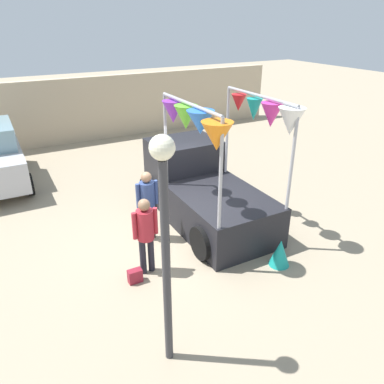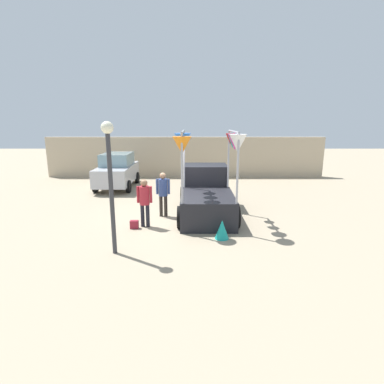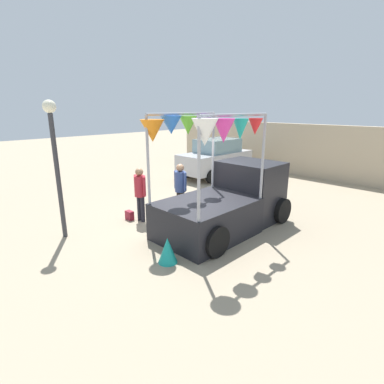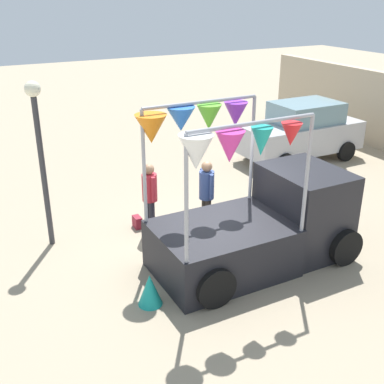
{
  "view_description": "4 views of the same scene",
  "coord_description": "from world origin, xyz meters",
  "px_view_note": "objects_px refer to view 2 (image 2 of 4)",
  "views": [
    {
      "loc": [
        -3.38,
        -6.94,
        4.81
      ],
      "look_at": [
        0.19,
        -0.33,
        1.27
      ],
      "focal_mm": 35.0,
      "sensor_mm": 36.0,
      "label": 1
    },
    {
      "loc": [
        0.44,
        -10.8,
        3.56
      ],
      "look_at": [
        0.46,
        -0.41,
        1.11
      ],
      "focal_mm": 28.0,
      "sensor_mm": 36.0,
      "label": 2
    },
    {
      "loc": [
        6.07,
        -5.97,
        3.39
      ],
      "look_at": [
        0.48,
        -0.36,
        1.15
      ],
      "focal_mm": 28.0,
      "sensor_mm": 36.0,
      "label": 3
    },
    {
      "loc": [
        8.05,
        -4.71,
        5.22
      ],
      "look_at": [
        0.1,
        -0.53,
        1.41
      ],
      "focal_mm": 45.0,
      "sensor_mm": 36.0,
      "label": 4
    }
  ],
  "objects_px": {
    "vendor_truck": "(205,190)",
    "person_customer": "(144,198)",
    "street_lamp": "(109,169)",
    "parked_car": "(117,170)",
    "person_vendor": "(162,190)",
    "folded_kite_bundle_teal": "(221,229)",
    "handbag": "(134,225)"
  },
  "relations": [
    {
      "from": "parked_car",
      "to": "person_customer",
      "type": "height_order",
      "value": "parked_car"
    },
    {
      "from": "vendor_truck",
      "to": "parked_car",
      "type": "distance_m",
      "value": 6.73
    },
    {
      "from": "person_customer",
      "to": "handbag",
      "type": "xyz_separation_m",
      "value": [
        -0.35,
        -0.2,
        -0.87
      ]
    },
    {
      "from": "person_customer",
      "to": "folded_kite_bundle_teal",
      "type": "distance_m",
      "value": 2.87
    },
    {
      "from": "vendor_truck",
      "to": "handbag",
      "type": "bearing_deg",
      "value": -145.13
    },
    {
      "from": "vendor_truck",
      "to": "handbag",
      "type": "xyz_separation_m",
      "value": [
        -2.52,
        -1.75,
        -0.8
      ]
    },
    {
      "from": "vendor_truck",
      "to": "street_lamp",
      "type": "height_order",
      "value": "street_lamp"
    },
    {
      "from": "folded_kite_bundle_teal",
      "to": "parked_car",
      "type": "bearing_deg",
      "value": 123.84
    },
    {
      "from": "person_customer",
      "to": "parked_car",
      "type": "bearing_deg",
      "value": 111.25
    },
    {
      "from": "person_customer",
      "to": "person_vendor",
      "type": "bearing_deg",
      "value": 66.05
    },
    {
      "from": "person_vendor",
      "to": "handbag",
      "type": "bearing_deg",
      "value": -122.39
    },
    {
      "from": "person_vendor",
      "to": "street_lamp",
      "type": "xyz_separation_m",
      "value": [
        -1.04,
        -3.33,
        1.33
      ]
    },
    {
      "from": "vendor_truck",
      "to": "parked_car",
      "type": "height_order",
      "value": "vendor_truck"
    },
    {
      "from": "person_customer",
      "to": "vendor_truck",
      "type": "bearing_deg",
      "value": 35.64
    },
    {
      "from": "person_customer",
      "to": "street_lamp",
      "type": "height_order",
      "value": "street_lamp"
    },
    {
      "from": "handbag",
      "to": "folded_kite_bundle_teal",
      "type": "relative_size",
      "value": 0.47
    },
    {
      "from": "vendor_truck",
      "to": "person_customer",
      "type": "xyz_separation_m",
      "value": [
        -2.17,
        -1.55,
        0.07
      ]
    },
    {
      "from": "handbag",
      "to": "person_customer",
      "type": "bearing_deg",
      "value": 29.74
    },
    {
      "from": "vendor_truck",
      "to": "street_lamp",
      "type": "bearing_deg",
      "value": -125.89
    },
    {
      "from": "handbag",
      "to": "parked_car",
      "type": "bearing_deg",
      "value": 107.96
    },
    {
      "from": "handbag",
      "to": "street_lamp",
      "type": "xyz_separation_m",
      "value": [
        -0.17,
        -1.96,
        2.22
      ]
    },
    {
      "from": "person_customer",
      "to": "person_vendor",
      "type": "distance_m",
      "value": 1.28
    },
    {
      "from": "street_lamp",
      "to": "person_customer",
      "type": "bearing_deg",
      "value": 76.43
    },
    {
      "from": "vendor_truck",
      "to": "street_lamp",
      "type": "distance_m",
      "value": 4.8
    },
    {
      "from": "person_customer",
      "to": "folded_kite_bundle_teal",
      "type": "xyz_separation_m",
      "value": [
        2.55,
        -1.11,
        -0.71
      ]
    },
    {
      "from": "vendor_truck",
      "to": "person_vendor",
      "type": "relative_size",
      "value": 2.47
    },
    {
      "from": "street_lamp",
      "to": "parked_car",
      "type": "bearing_deg",
      "value": 102.95
    },
    {
      "from": "street_lamp",
      "to": "person_vendor",
      "type": "bearing_deg",
      "value": 72.63
    },
    {
      "from": "street_lamp",
      "to": "folded_kite_bundle_teal",
      "type": "bearing_deg",
      "value": 18.83
    },
    {
      "from": "person_vendor",
      "to": "street_lamp",
      "type": "distance_m",
      "value": 3.74
    },
    {
      "from": "parked_car",
      "to": "street_lamp",
      "type": "relative_size",
      "value": 1.12
    },
    {
      "from": "vendor_truck",
      "to": "person_vendor",
      "type": "bearing_deg",
      "value": -166.97
    }
  ]
}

